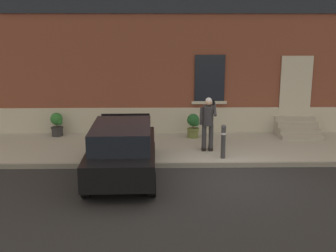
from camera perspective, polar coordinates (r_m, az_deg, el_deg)
The scene contains 11 objects.
ground_plane at distance 11.73m, azimuth 7.58°, elevation -7.00°, with size 80.00×80.00×0.00m, color #232326.
sidewalk at distance 14.34m, azimuth 5.92°, elevation -2.87°, with size 24.00×3.60×0.15m, color #99968E.
curb_edge at distance 12.58m, azimuth 6.95°, elevation -5.21°, with size 24.00×0.12×0.15m, color gray.
building_facade at distance 16.26m, azimuth 5.18°, elevation 12.09°, with size 24.00×1.52×7.50m.
entrance_stoop at distance 16.23m, azimuth 16.96°, elevation -0.33°, with size 1.48×1.28×0.64m.
hatchback_car_black at distance 11.54m, azimuth -6.19°, elevation -3.17°, with size 1.86×4.10×1.50m.
bollard_near_person at distance 12.81m, azimuth 7.47°, elevation -1.91°, with size 0.15×0.15×1.04m.
person_on_phone at distance 13.39m, azimuth 5.41°, elevation 0.73°, with size 0.51×0.49×1.75m.
planter_charcoal at distance 15.85m, azimuth -14.74°, elevation 0.29°, with size 0.44×0.44×0.86m.
planter_terracotta at distance 15.17m, azimuth -5.90°, elevation 0.09°, with size 0.44×0.44×0.86m.
planter_olive at distance 15.16m, azimuth 3.44°, elevation 0.13°, with size 0.44×0.44×0.86m.
Camera 1 is at (-1.75, -10.88, 4.02)m, focal length 45.21 mm.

